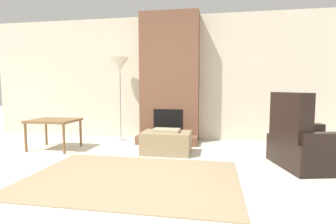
{
  "coord_description": "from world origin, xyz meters",
  "views": [
    {
      "loc": [
        0.91,
        -2.41,
        1.1
      ],
      "look_at": [
        0.0,
        2.7,
        0.62
      ],
      "focal_mm": 28.0,
      "sensor_mm": 36.0,
      "label": 1
    }
  ],
  "objects_px": {
    "side_table": "(54,123)",
    "floor_lamp_left": "(120,67)",
    "ottoman": "(166,142)",
    "armchair": "(306,146)"
  },
  "relations": [
    {
      "from": "side_table",
      "to": "floor_lamp_left",
      "type": "bearing_deg",
      "value": 47.39
    },
    {
      "from": "ottoman",
      "to": "armchair",
      "type": "xyz_separation_m",
      "value": [
        2.04,
        -0.4,
        0.11
      ]
    },
    {
      "from": "ottoman",
      "to": "side_table",
      "type": "relative_size",
      "value": 1.01
    },
    {
      "from": "ottoman",
      "to": "armchair",
      "type": "distance_m",
      "value": 2.08
    },
    {
      "from": "side_table",
      "to": "floor_lamp_left",
      "type": "relative_size",
      "value": 0.46
    },
    {
      "from": "armchair",
      "to": "floor_lamp_left",
      "type": "height_order",
      "value": "floor_lamp_left"
    },
    {
      "from": "armchair",
      "to": "side_table",
      "type": "relative_size",
      "value": 1.41
    },
    {
      "from": "ottoman",
      "to": "side_table",
      "type": "bearing_deg",
      "value": -179.14
    },
    {
      "from": "ottoman",
      "to": "armchair",
      "type": "bearing_deg",
      "value": -11.22
    },
    {
      "from": "floor_lamp_left",
      "to": "side_table",
      "type": "bearing_deg",
      "value": -132.61
    }
  ]
}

